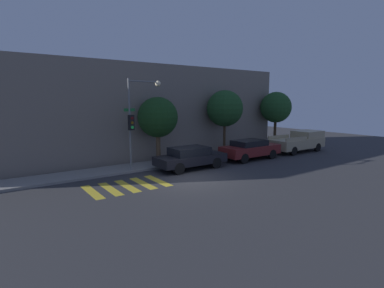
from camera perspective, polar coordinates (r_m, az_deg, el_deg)
name	(u,v)px	position (r m, az deg, el deg)	size (l,w,h in m)	color
ground_plane	(190,179)	(16.75, -0.32, -6.75)	(60.00, 60.00, 0.00)	#333335
sidewalk	(154,165)	(20.30, -7.27, -3.92)	(26.00, 2.17, 0.14)	gray
building_row	(126,112)	(23.91, -12.51, 6.02)	(26.00, 6.00, 6.93)	slate
crosswalk	(127,186)	(15.85, -12.26, -7.82)	(4.00, 2.60, 0.00)	gold
traffic_light_pole	(137,113)	(18.35, -10.40, 5.84)	(2.48, 0.56, 5.63)	slate
sedan_near_corner	(190,157)	(19.08, -0.31, -2.52)	(4.60, 1.86, 1.42)	black
sedan_middle	(250,149)	(22.55, 11.01, -0.91)	(4.70, 1.88, 1.45)	maroon
pickup_truck	(299,141)	(27.08, 19.73, 0.51)	(5.26, 2.02, 1.72)	tan
tree_near_corner	(158,118)	(20.33, -6.54, 5.04)	(2.72, 2.72, 4.58)	brown
tree_midblock	(225,109)	(23.76, 6.27, 6.72)	(2.85, 2.85, 5.14)	#42301E
tree_far_end	(276,107)	(28.17, 15.68, 6.71)	(2.76, 2.76, 5.10)	#42301E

